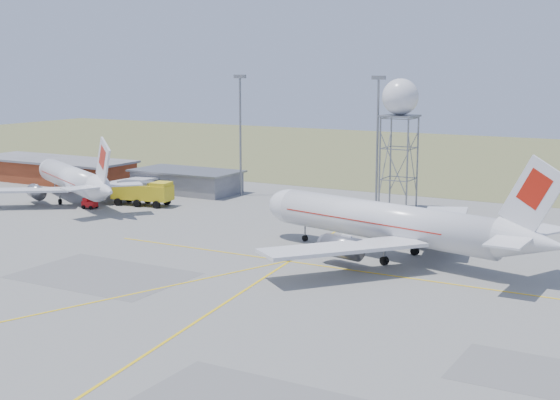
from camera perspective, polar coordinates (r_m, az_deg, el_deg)
The scene contains 11 objects.
ground at distance 62.11m, azimuth -8.35°, elevation -11.09°, with size 400.00×400.00×0.00m, color gray.
grass_strip at distance 190.28m, azimuth 18.47°, elevation 2.68°, with size 400.00×120.00×0.03m, color olive.
building_orange at distance 155.83m, azimuth -16.22°, elevation 2.11°, with size 33.00×12.00×4.30m.
building_grey at distance 137.71m, azimuth -6.85°, elevation 1.38°, with size 19.00×10.00×3.90m.
mast_a at distance 132.60m, azimuth -2.92°, elevation 5.50°, with size 2.20×0.50×20.50m.
mast_b at distance 121.06m, azimuth 7.15°, elevation 5.02°, with size 2.20×0.50×20.50m.
airliner_main at distance 90.67m, azimuth 8.01°, elevation -1.70°, with size 38.94×37.17×13.35m.
airliner_far at distance 131.41m, azimuth -14.86°, elevation 1.44°, with size 32.35×29.83×11.83m.
radar_tower at distance 120.81m, azimuth 8.72°, elevation 4.60°, with size 5.55×5.55×20.11m.
fire_truck at distance 125.75m, azimuth -9.93°, elevation 0.45°, with size 10.19×5.11×3.92m.
baggage_tug at distance 125.01m, azimuth -13.76°, elevation -0.32°, with size 2.33×1.97×1.67m.
Camera 1 is at (36.01, -45.53, 22.07)m, focal length 50.00 mm.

